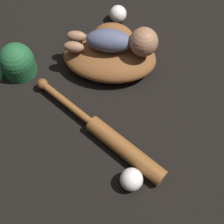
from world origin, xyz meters
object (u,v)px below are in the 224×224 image
(baseball_spare, at_px, (118,14))
(baseball_cap, at_px, (17,62))
(baseball_glove, at_px, (110,54))
(baby_figure, at_px, (121,42))
(baseball, at_px, (131,179))
(baseball_bat, at_px, (112,139))

(baseball_spare, xyz_separation_m, baseball_cap, (-0.29, -0.39, 0.02))
(baseball_glove, distance_m, baseball_cap, 0.37)
(baby_figure, bearing_deg, baseball, -68.44)
(baseball_bat, xyz_separation_m, baseball_spare, (-0.16, 0.58, 0.01))
(baseball, xyz_separation_m, baseball_spare, (-0.27, 0.71, 0.00))
(baseball_spare, distance_m, baseball_cap, 0.49)
(baseball_glove, relative_size, baseball, 5.39)
(baseball_cap, bearing_deg, baseball_glove, 24.72)
(baby_figure, height_order, baseball, baby_figure)
(baseball, relative_size, baseball_spare, 1.00)
(baseball_spare, bearing_deg, baseball_cap, -126.73)
(baby_figure, relative_size, baseball, 4.67)
(baby_figure, xyz_separation_m, baseball, (0.18, -0.46, -0.11))
(baseball_cap, bearing_deg, baseball, -29.14)
(baseball, height_order, baseball_spare, same)
(baby_figure, bearing_deg, baseball_glove, 166.53)
(baseball_glove, bearing_deg, baby_figure, -13.47)
(baby_figure, bearing_deg, baseball_bat, -77.56)
(baseball_glove, bearing_deg, baseball_cap, -155.28)
(baseball, distance_m, baseball_cap, 0.64)
(baseball_glove, distance_m, baby_figure, 0.11)
(baby_figure, xyz_separation_m, baseball_spare, (-0.09, 0.25, -0.11))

